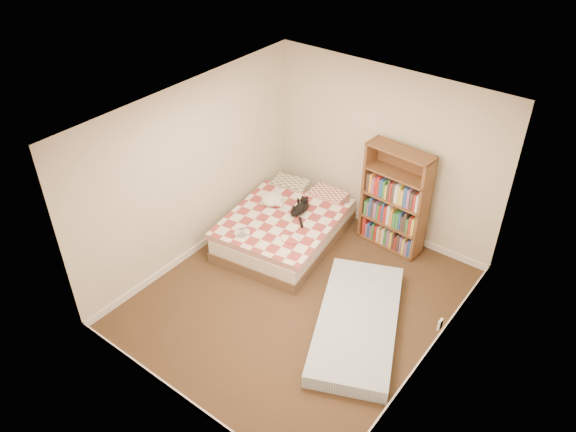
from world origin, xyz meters
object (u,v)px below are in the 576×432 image
Objects in this scene: floor_mattress at (357,322)px; white_dog at (272,199)px; black_cat at (301,208)px; bookshelf at (394,211)px; bed at (287,226)px.

floor_mattress is 2.30m from white_dog.
white_dog is at bearing 172.69° from black_cat.
black_cat reaches higher than floor_mattress.
bookshelf is at bearing 13.15° from black_cat.
bookshelf is at bearing 25.63° from bed.
white_dog is at bearing 131.97° from floor_mattress.
bookshelf is 3.52× the size of white_dog.
bookshelf is 0.76× the size of floor_mattress.
floor_mattress is 1.95m from black_cat.
floor_mattress is at bearing -51.89° from black_cat.
bookshelf is 1.30m from black_cat.
bed is 0.36m from black_cat.
black_cat is 0.46m from white_dog.
black_cat is (-1.10, -0.70, -0.03)m from bookshelf.
floor_mattress is at bearing -56.39° from white_dog.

